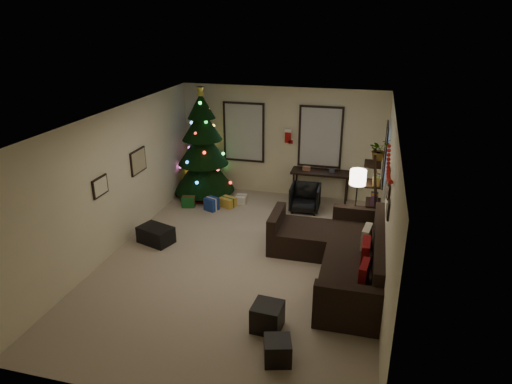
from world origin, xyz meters
TOP-DOWN VIEW (x-y plane):
  - floor at (0.00, 0.00)m, footprint 7.00×7.00m
  - ceiling at (0.00, 0.00)m, footprint 7.00×7.00m
  - wall_back at (0.00, 3.50)m, footprint 5.00×0.00m
  - wall_front at (0.00, -3.50)m, footprint 5.00×0.00m
  - wall_left at (-2.50, 0.00)m, footprint 0.00×7.00m
  - wall_right at (2.50, 0.00)m, footprint 0.00×7.00m
  - window_back_left at (-0.95, 3.47)m, footprint 1.05×0.06m
  - window_back_right at (0.95, 3.47)m, footprint 1.05×0.06m
  - window_right_wall at (2.47, 2.55)m, footprint 0.06×0.90m
  - christmas_tree at (-1.84, 2.92)m, footprint 1.51×1.51m
  - presents at (-1.45, 2.32)m, footprint 1.50×0.88m
  - sofa at (1.80, 0.07)m, footprint 2.14×3.09m
  - pillow_red_a at (2.21, -1.06)m, footprint 0.16×0.43m
  - pillow_red_b at (2.21, -0.39)m, footprint 0.13×0.48m
  - pillow_cream at (2.21, 0.22)m, footprint 0.19×0.44m
  - ottoman_near at (0.90, -1.83)m, footprint 0.45×0.45m
  - ottoman_far at (1.18, -2.46)m, footprint 0.44×0.44m
  - desk at (1.04, 3.22)m, footprint 1.43×0.51m
  - desk_chair at (0.77, 2.57)m, footprint 0.63×0.59m
  - bookshelf at (2.30, 1.59)m, footprint 0.30×0.54m
  - potted_plant at (2.30, 1.86)m, footprint 0.69×0.68m
  - floor_lamp at (1.95, 1.36)m, footprint 0.32×0.32m
  - art_map at (-2.48, 0.87)m, footprint 0.04×0.60m
  - art_abstract at (-2.48, -0.54)m, footprint 0.04×0.45m
  - gallery at (2.48, -0.07)m, footprint 0.03×1.25m
  - garland at (2.45, 0.03)m, footprint 0.08×1.90m
  - stocking_left at (-0.14, 3.55)m, footprint 0.20×0.05m
  - stocking_right at (0.19, 3.38)m, footprint 0.20×0.05m
  - storage_bin at (-1.89, 0.24)m, footprint 0.78×0.63m

SIDE VIEW (x-z plane):
  - floor at x=0.00m, z-range 0.00..0.00m
  - presents at x=-1.45m, z-range -0.02..0.28m
  - storage_bin at x=-1.89m, z-range 0.00..0.34m
  - ottoman_far at x=1.18m, z-range 0.00..0.34m
  - ottoman_near at x=0.90m, z-range 0.00..0.40m
  - sofa at x=1.80m, z-range -0.16..0.77m
  - desk_chair at x=0.77m, z-range 0.00..0.63m
  - pillow_cream at x=2.21m, z-range 0.41..0.85m
  - pillow_red_a at x=2.21m, z-range 0.43..0.85m
  - pillow_red_b at x=2.21m, z-range 0.40..0.88m
  - desk at x=1.04m, z-range 0.30..1.07m
  - bookshelf at x=2.30m, z-range -0.03..1.79m
  - christmas_tree at x=-1.84m, z-range -0.24..2.57m
  - floor_lamp at x=1.95m, z-range 0.50..2.00m
  - wall_left at x=-2.50m, z-range -2.15..4.85m
  - wall_right at x=2.50m, z-range -2.15..4.85m
  - wall_back at x=0.00m, z-range -1.15..3.85m
  - wall_front at x=0.00m, z-range -1.15..3.85m
  - art_abstract at x=-2.48m, z-range 1.26..1.61m
  - art_map at x=-2.48m, z-range 1.22..1.72m
  - window_right_wall at x=2.47m, z-range 0.85..2.15m
  - stocking_left at x=-0.14m, z-range 1.35..1.71m
  - window_back_left at x=-0.95m, z-range 0.80..2.30m
  - window_back_right at x=0.95m, z-range 0.80..2.30m
  - stocking_right at x=0.19m, z-range 1.37..1.73m
  - gallery at x=2.48m, z-range 1.30..1.84m
  - potted_plant at x=2.30m, z-range 1.56..2.15m
  - garland at x=2.45m, z-range 1.86..2.16m
  - ceiling at x=0.00m, z-range 2.70..2.70m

